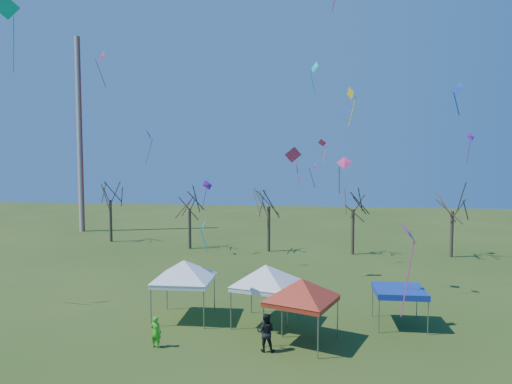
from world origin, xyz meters
TOP-DOWN VIEW (x-y plane):
  - ground at (0.00, 0.00)m, footprint 140.00×140.00m
  - radio_mast at (-28.00, 34.00)m, footprint 0.70×0.70m
  - tree_0 at (-20.85, 27.38)m, footprint 3.83×3.83m
  - tree_1 at (-10.77, 24.65)m, footprint 3.42×3.42m
  - tree_2 at (-2.37, 24.38)m, footprint 3.71×3.71m
  - tree_3 at (6.03, 24.04)m, footprint 3.59×3.59m
  - tree_4 at (15.36, 24.00)m, footprint 3.58×3.58m
  - tent_white_west at (-5.16, 4.04)m, footprint 4.58×4.58m
  - tent_white_mid at (-0.29, 3.78)m, footprint 4.38×4.38m
  - tent_red at (1.84, 1.45)m, footprint 4.10×4.10m
  - tent_blue at (7.21, 4.60)m, footprint 2.80×2.80m
  - person_green at (-5.36, -0.17)m, footprint 0.63×0.46m
  - person_dark at (0.15, 0.14)m, footprint 0.94×0.74m
  - kite_22 at (2.19, 23.32)m, footprint 0.87×0.91m
  - kite_25 at (8.75, 0.06)m, footprint 0.36×0.71m
  - kite_11 at (0.65, 13.87)m, footprint 1.56×1.22m
  - kite_2 at (-13.33, 20.14)m, footprint 1.09×1.51m
  - kite_7 at (-13.54, 11.33)m, footprint 0.97×0.96m
  - kite_13 at (-8.09, 21.74)m, footprint 1.32×1.37m
  - kite_12 at (15.35, 19.37)m, footprint 1.03×0.89m
  - kite_5 at (5.99, -3.94)m, footprint 0.90×1.21m
  - kite_19 at (2.94, 18.77)m, footprint 0.98×0.86m
  - kite_17 at (4.68, 9.25)m, footprint 0.65×0.87m
  - kite_24 at (2.28, 9.92)m, footprint 0.76×0.86m
  - kite_1 at (-3.24, 1.31)m, footprint 0.45×0.83m
  - kite_8 at (-14.40, 1.98)m, footprint 1.72×1.48m
  - kite_27 at (3.98, 3.18)m, footprint 0.89×0.62m

SIDE VIEW (x-z plane):
  - ground at x=0.00m, z-range 0.00..0.00m
  - person_green at x=-5.36m, z-range 0.00..1.57m
  - person_dark at x=0.15m, z-range 0.00..1.89m
  - tent_blue at x=7.21m, z-range 0.90..3.06m
  - tent_red at x=1.84m, z-range 1.19..5.05m
  - tent_white_mid at x=-0.29m, z-range 1.22..5.20m
  - tent_white_west at x=-5.16m, z-range 1.24..5.28m
  - tree_1 at x=-10.77m, z-range 2.02..9.56m
  - kite_1 at x=-3.24m, z-range 5.05..6.87m
  - tree_4 at x=15.36m, z-range 2.12..10.00m
  - tree_3 at x=6.03m, z-range 2.12..10.03m
  - tree_2 at x=-2.37m, z-range 2.20..10.38m
  - tree_0 at x=-20.85m, z-range 2.27..10.70m
  - kite_5 at x=5.99m, z-range 4.80..8.47m
  - kite_13 at x=-8.09m, z-range 5.44..8.34m
  - kite_22 at x=2.19m, z-range 7.39..9.88m
  - kite_27 at x=3.98m, z-range 8.17..10.22m
  - kite_11 at x=0.65m, z-range 8.23..11.29m
  - kite_19 at x=2.94m, z-range 9.71..11.89m
  - kite_12 at x=15.35m, z-range 9.91..12.62m
  - kite_2 at x=-13.33m, z-range 9.98..13.38m
  - radio_mast at x=-28.00m, z-range 0.00..25.00m
  - kite_25 at x=8.75m, z-range 11.77..13.31m
  - kite_17 at x=4.68m, z-range 12.33..14.97m
  - kite_24 at x=2.28m, z-range 14.48..16.64m
  - kite_7 at x=-13.54m, z-range 15.71..18.40m
  - kite_8 at x=-14.40m, z-range 15.61..19.82m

